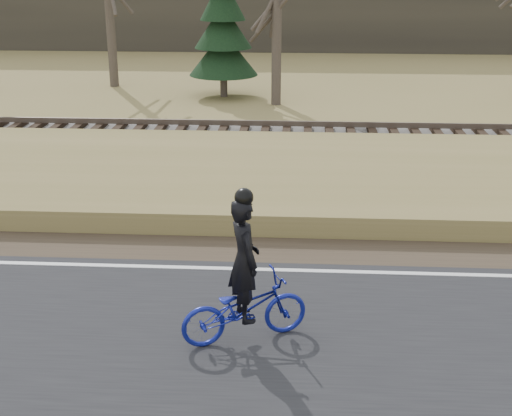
{
  "coord_description": "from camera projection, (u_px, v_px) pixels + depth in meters",
  "views": [
    {
      "loc": [
        -1.46,
        -11.13,
        5.37
      ],
      "look_at": [
        -2.18,
        0.5,
        1.1
      ],
      "focal_mm": 50.0,
      "sensor_mm": 36.0,
      "label": 1
    }
  ],
  "objects": [
    {
      "name": "shoulder",
      "position": [
        374.0,
        252.0,
        13.31
      ],
      "size": [
        120.0,
        1.6,
        0.04
      ],
      "primitive_type": "cube",
      "color": "#473A2B",
      "rests_on": "ground"
    },
    {
      "name": "embankment",
      "position": [
        362.0,
        190.0,
        16.06
      ],
      "size": [
        120.0,
        5.0,
        0.44
      ],
      "primitive_type": "cube",
      "color": "olive",
      "rests_on": "ground"
    },
    {
      "name": "edge_line",
      "position": [
        380.0,
        272.0,
        12.36
      ],
      "size": [
        120.0,
        0.12,
        0.01
      ],
      "primitive_type": "cube",
      "color": "silver",
      "rests_on": "road"
    },
    {
      "name": "conifer",
      "position": [
        223.0,
        27.0,
        26.43
      ],
      "size": [
        2.6,
        2.6,
        5.47
      ],
      "color": "#50453A",
      "rests_on": "ground"
    },
    {
      "name": "bare_tree_near_left",
      "position": [
        277.0,
        8.0,
        24.76
      ],
      "size": [
        0.36,
        0.36,
        6.8
      ],
      "primitive_type": "cylinder",
      "color": "#50453A",
      "rests_on": "ground"
    },
    {
      "name": "ballast",
      "position": [
        351.0,
        146.0,
        19.62
      ],
      "size": [
        120.0,
        3.0,
        0.45
      ],
      "primitive_type": "cube",
      "color": "slate",
      "rests_on": "ground"
    },
    {
      "name": "road",
      "position": [
        400.0,
        358.0,
        9.84
      ],
      "size": [
        120.0,
        6.0,
        0.06
      ],
      "primitive_type": "cube",
      "color": "black",
      "rests_on": "ground"
    },
    {
      "name": "ground",
      "position": [
        381.0,
        281.0,
        12.2
      ],
      "size": [
        120.0,
        120.0,
        0.0
      ],
      "primitive_type": "plane",
      "color": "olive",
      "rests_on": "ground"
    },
    {
      "name": "cyclist",
      "position": [
        244.0,
        293.0,
        10.03
      ],
      "size": [
        1.96,
        1.31,
        2.29
      ],
      "rotation": [
        0.0,
        0.0,
        1.96
      ],
      "color": "navy",
      "rests_on": "road"
    },
    {
      "name": "railroad",
      "position": [
        352.0,
        135.0,
        19.51
      ],
      "size": [
        120.0,
        2.4,
        0.29
      ],
      "color": "black",
      "rests_on": "ballast"
    }
  ]
}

